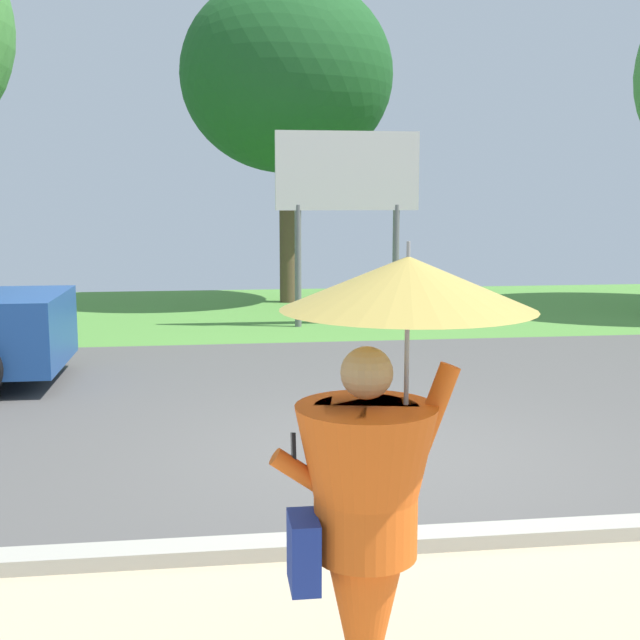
{
  "coord_description": "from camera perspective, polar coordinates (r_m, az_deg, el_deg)",
  "views": [
    {
      "loc": [
        -1.53,
        -7.11,
        2.3
      ],
      "look_at": [
        -0.45,
        1.0,
        1.1
      ],
      "focal_mm": 46.37,
      "sensor_mm": 36.0,
      "label": 1
    }
  ],
  "objects": [
    {
      "name": "roadside_billboard",
      "position": [
        15.0,
        1.92,
        9.29
      ],
      "size": [
        2.6,
        0.12,
        3.5
      ],
      "color": "slate",
      "rests_on": "ground_plane"
    },
    {
      "name": "tree_right_mid",
      "position": [
        18.71,
        -2.32,
        16.47
      ],
      "size": [
        4.62,
        4.62,
        7.06
      ],
      "color": "brown",
      "rests_on": "ground_plane"
    },
    {
      "name": "ground_plane",
      "position": [
        10.44,
        1.04,
        -4.66
      ],
      "size": [
        40.0,
        22.0,
        0.2
      ],
      "color": "#565451"
    },
    {
      "name": "monk_pedestrian",
      "position": [
        3.55,
        3.88,
        -11.0
      ],
      "size": [
        1.1,
        1.06,
        2.13
      ],
      "rotation": [
        0.0,
        0.0,
        0.23
      ],
      "color": "#E55B19",
      "rests_on": "ground_plane"
    }
  ]
}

